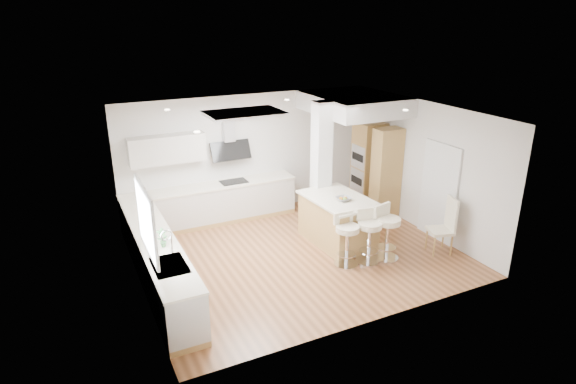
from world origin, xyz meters
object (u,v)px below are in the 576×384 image
peninsula (338,220)px  bar_stool_b (369,233)px  bar_stool_a (347,237)px  dining_chair (446,224)px  bar_stool_c (387,230)px

peninsula → bar_stool_b: bearing=-88.5°
peninsula → bar_stool_b: peninsula is taller
bar_stool_a → bar_stool_b: size_ratio=0.98×
peninsula → dining_chair: dining_chair is taller
bar_stool_a → dining_chair: dining_chair is taller
bar_stool_a → bar_stool_c: bearing=-6.9°
bar_stool_a → bar_stool_b: bearing=-9.4°
peninsula → bar_stool_b: (0.08, -0.98, 0.09)m
bar_stool_c → dining_chair: dining_chair is taller
dining_chair → bar_stool_a: bearing=-174.3°
peninsula → dining_chair: (1.67, -1.31, 0.11)m
bar_stool_a → bar_stool_b: bar_stool_b is taller
bar_stool_a → bar_stool_c: size_ratio=0.95×
bar_stool_c → dining_chair: 1.24m
bar_stool_b → peninsula: bearing=104.1°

